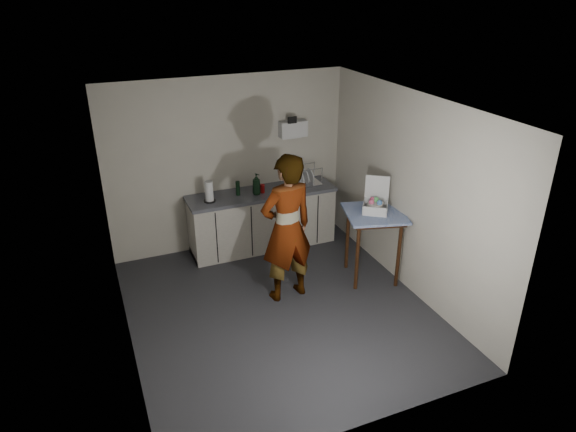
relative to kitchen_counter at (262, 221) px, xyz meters
name	(u,v)px	position (x,y,z in m)	size (l,w,h in m)	color
ground	(279,310)	(-0.40, -1.70, -0.43)	(4.00, 4.00, 0.00)	#26272B
wall_back	(229,164)	(-0.40, 0.29, 0.87)	(3.60, 0.02, 2.60)	beige
wall_right	(409,194)	(1.39, -1.70, 0.87)	(0.02, 4.00, 2.60)	beige
wall_left	(118,245)	(-2.19, -1.70, 0.87)	(0.02, 4.00, 2.60)	beige
ceiling	(278,105)	(-0.40, -1.70, 2.17)	(3.60, 4.00, 0.01)	white
kitchen_counter	(262,221)	(0.00, 0.00, 0.00)	(2.24, 0.62, 0.91)	black
wall_shelf	(293,129)	(0.60, 0.22, 1.32)	(0.42, 0.18, 0.37)	white
side_table	(374,221)	(1.08, -1.43, 0.43)	(0.94, 0.94, 0.99)	#391D0D
standing_man	(287,229)	(-0.18, -1.41, 0.55)	(0.71, 0.47, 1.95)	#B2A593
soap_bottle	(256,184)	(-0.10, -0.06, 0.64)	(0.12, 0.12, 0.32)	black
soda_can	(262,189)	(0.00, -0.04, 0.55)	(0.07, 0.07, 0.13)	red
dark_bottle	(238,188)	(-0.36, 0.01, 0.59)	(0.06, 0.06, 0.21)	black
paper_towel	(209,192)	(-0.81, -0.06, 0.63)	(0.17, 0.17, 0.30)	black
dish_rack	(306,180)	(0.74, 0.02, 0.55)	(0.42, 0.31, 0.29)	silver
bakery_box	(375,204)	(1.10, -1.40, 0.66)	(0.45, 0.45, 0.45)	white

